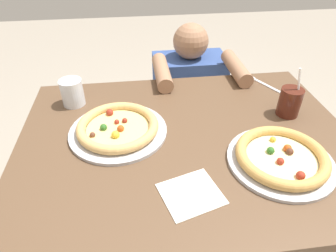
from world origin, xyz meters
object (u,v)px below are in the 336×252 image
object	(u,v)px
drink_cup_colored	(290,102)
fork	(261,83)
diner_seated	(188,110)
water_cup_clear	(72,92)
pizza_near	(281,157)
pizza_far	(118,128)

from	to	relation	value
drink_cup_colored	fork	size ratio (longest dim) A/B	1.02
drink_cup_colored	diner_seated	xyz separation A→B (m)	(-0.27, 0.57, -0.39)
fork	diner_seated	world-z (taller)	diner_seated
drink_cup_colored	water_cup_clear	size ratio (longest dim) A/B	1.80
fork	diner_seated	xyz separation A→B (m)	(-0.27, 0.32, -0.34)
drink_cup_colored	fork	xyz separation A→B (m)	(-0.00, 0.25, -0.05)
pizza_near	diner_seated	world-z (taller)	diner_seated
pizza_far	drink_cup_colored	distance (m)	0.65
drink_cup_colored	water_cup_clear	world-z (taller)	drink_cup_colored
pizza_near	diner_seated	bearing A→B (deg)	98.90
pizza_far	fork	xyz separation A→B (m)	(0.65, 0.29, -0.02)
pizza_far	fork	bearing A→B (deg)	23.86
water_cup_clear	diner_seated	distance (m)	0.78
pizza_near	water_cup_clear	world-z (taller)	water_cup_clear
drink_cup_colored	water_cup_clear	xyz separation A→B (m)	(-0.83, 0.18, -0.00)
pizza_near	fork	bearing A→B (deg)	74.58
drink_cup_colored	water_cup_clear	distance (m)	0.85
pizza_far	diner_seated	distance (m)	0.80
pizza_near	fork	xyz separation A→B (m)	(0.14, 0.50, -0.02)
pizza_near	drink_cup_colored	world-z (taller)	drink_cup_colored
pizza_far	drink_cup_colored	world-z (taller)	drink_cup_colored
pizza_near	diner_seated	size ratio (longest dim) A/B	0.36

